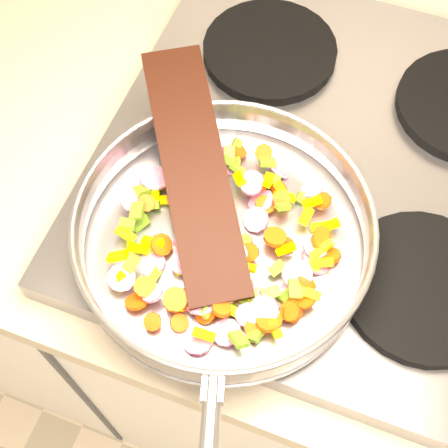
% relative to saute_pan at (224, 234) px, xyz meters
% --- Properties ---
extents(cooktop, '(0.60, 0.60, 0.04)m').
position_rel_saute_pan_xyz_m(cooktop, '(0.09, 0.18, -0.07)').
color(cooktop, '#939399').
rests_on(cooktop, counter_top).
extents(grate_fl, '(0.19, 0.19, 0.02)m').
position_rel_saute_pan_xyz_m(grate_fl, '(-0.05, 0.04, -0.04)').
color(grate_fl, black).
rests_on(grate_fl, cooktop).
extents(grate_fr, '(0.19, 0.19, 0.02)m').
position_rel_saute_pan_xyz_m(grate_fr, '(0.23, 0.04, -0.04)').
color(grate_fr, black).
rests_on(grate_fr, cooktop).
extents(grate_bl, '(0.19, 0.19, 0.02)m').
position_rel_saute_pan_xyz_m(grate_bl, '(-0.05, 0.32, -0.04)').
color(grate_bl, black).
rests_on(grate_bl, cooktop).
extents(saute_pan, '(0.38, 0.53, 0.06)m').
position_rel_saute_pan_xyz_m(saute_pan, '(0.00, 0.00, 0.00)').
color(saute_pan, '#9E9EA5').
rests_on(saute_pan, grate_fl).
extents(vegetable_heap, '(0.27, 0.28, 0.05)m').
position_rel_saute_pan_xyz_m(vegetable_heap, '(0.00, -0.00, -0.01)').
color(vegetable_heap, '#65981F').
rests_on(vegetable_heap, saute_pan).
extents(wooden_spatula, '(0.23, 0.31, 0.07)m').
position_rel_saute_pan_xyz_m(wooden_spatula, '(-0.06, 0.06, 0.02)').
color(wooden_spatula, black).
rests_on(wooden_spatula, saute_pan).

